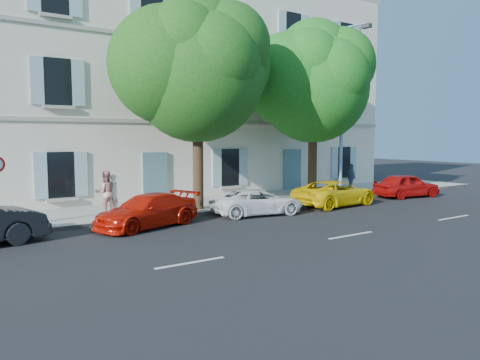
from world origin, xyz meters
TOP-DOWN VIEW (x-y plane):
  - ground at (0.00, 0.00)m, footprint 90.00×90.00m
  - sidewalk at (0.00, 4.45)m, footprint 36.00×4.50m
  - kerb at (0.00, 2.28)m, footprint 36.00×0.16m
  - building at (0.00, 10.20)m, footprint 28.00×7.00m
  - car_red_coupe at (-5.00, 1.12)m, footprint 4.41×2.79m
  - car_white_coupe at (-0.10, 1.05)m, footprint 4.17×2.44m
  - car_yellow_supercar at (4.41, 1.01)m, footprint 4.52×2.35m
  - car_red_hatchback at (9.90, 1.08)m, footprint 3.96×2.08m
  - tree_left at (-1.82, 3.03)m, footprint 5.72×5.72m
  - tree_right at (5.28, 3.51)m, footprint 5.69×5.69m
  - street_lamp at (6.67, 2.66)m, footprint 0.30×1.85m
  - pedestrian_a at (-5.24, 4.04)m, footprint 0.68×0.59m
  - pedestrian_b at (-5.56, 3.93)m, footprint 0.88×0.70m
  - pedestrian_c at (8.66, 3.88)m, footprint 0.70×1.00m

SIDE VIEW (x-z plane):
  - ground at x=0.00m, z-range 0.00..0.00m
  - sidewalk at x=0.00m, z-range 0.00..0.15m
  - kerb at x=0.00m, z-range 0.00..0.16m
  - car_white_coupe at x=-0.10m, z-range 0.00..1.09m
  - car_red_coupe at x=-5.00m, z-range 0.00..1.19m
  - car_yellow_supercar at x=4.41m, z-range 0.00..1.22m
  - car_red_hatchback at x=9.90m, z-range 0.00..1.29m
  - pedestrian_c at x=8.66m, z-range 0.15..1.73m
  - pedestrian_a at x=-5.24m, z-range 0.15..1.73m
  - pedestrian_b at x=-5.56m, z-range 0.15..1.90m
  - street_lamp at x=6.67m, z-range 0.73..9.43m
  - tree_right at x=5.28m, z-range 1.39..10.15m
  - tree_left at x=-1.82m, z-range 1.42..10.28m
  - building at x=0.00m, z-range 0.00..12.00m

